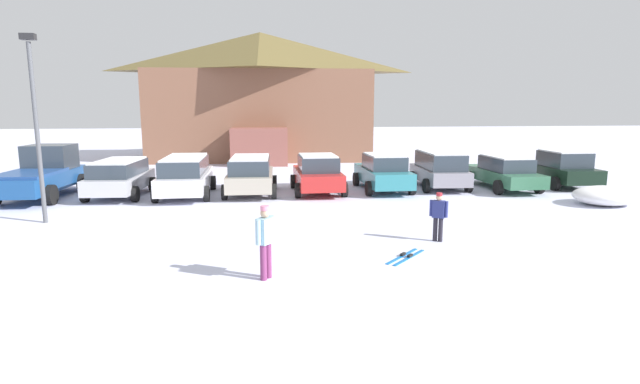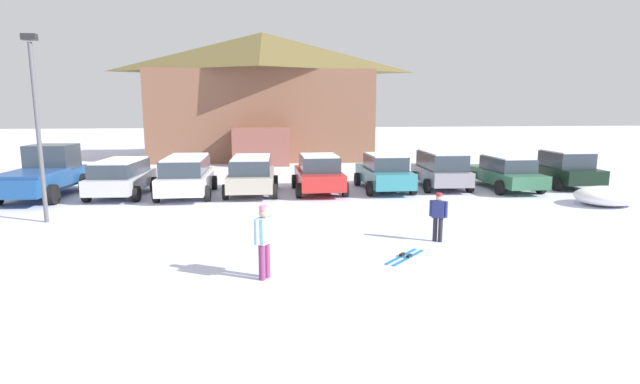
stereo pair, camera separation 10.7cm
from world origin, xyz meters
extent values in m
plane|color=silver|center=(0.00, 0.00, 0.00)|extent=(160.00, 160.00, 0.00)
cube|color=brown|center=(-2.73, 29.13, 3.10)|extent=(15.52, 8.41, 6.21)
pyramid|color=brown|center=(-2.73, 29.13, 7.59)|extent=(16.14, 9.04, 2.76)
cube|color=brown|center=(-2.93, 24.35, 1.20)|extent=(3.67, 1.95, 2.40)
cube|color=silver|center=(-8.88, 13.79, 0.63)|extent=(2.11, 4.23, 0.63)
cube|color=#2D3842|center=(-8.88, 13.71, 1.23)|extent=(1.82, 3.23, 0.57)
cube|color=white|center=(-8.88, 13.71, 1.55)|extent=(1.70, 3.07, 0.06)
cylinder|color=black|center=(-9.78, 15.13, 0.32)|extent=(0.26, 0.65, 0.64)
cylinder|color=black|center=(-7.81, 15.00, 0.32)|extent=(0.26, 0.65, 0.64)
cylinder|color=black|center=(-9.95, 12.58, 0.32)|extent=(0.26, 0.65, 0.64)
cylinder|color=black|center=(-7.98, 12.45, 0.32)|extent=(0.26, 0.65, 0.64)
cube|color=white|center=(-6.14, 13.65, 0.66)|extent=(1.90, 4.77, 0.68)
cube|color=#2D3842|center=(-6.14, 13.55, 1.32)|extent=(1.67, 3.63, 0.64)
cube|color=white|center=(-6.14, 13.55, 1.66)|extent=(1.55, 3.45, 0.06)
cylinder|color=black|center=(-7.15, 15.13, 0.32)|extent=(0.22, 0.64, 0.64)
cylinder|color=black|center=(-5.13, 15.12, 0.32)|extent=(0.22, 0.64, 0.64)
cylinder|color=black|center=(-7.16, 12.17, 0.32)|extent=(0.22, 0.64, 0.64)
cylinder|color=black|center=(-5.14, 12.16, 0.32)|extent=(0.22, 0.64, 0.64)
cube|color=#AFA593|center=(-3.38, 13.70, 0.65)|extent=(2.06, 4.20, 0.66)
cube|color=#2D3842|center=(-3.38, 13.62, 1.28)|extent=(1.79, 3.20, 0.62)
cube|color=white|center=(-3.38, 13.62, 1.62)|extent=(1.67, 3.04, 0.06)
cylinder|color=black|center=(-4.34, 15.02, 0.32)|extent=(0.25, 0.65, 0.64)
cylinder|color=black|center=(-2.31, 14.93, 0.32)|extent=(0.25, 0.65, 0.64)
cylinder|color=black|center=(-4.45, 12.47, 0.32)|extent=(0.25, 0.65, 0.64)
cylinder|color=black|center=(-2.42, 12.38, 0.32)|extent=(0.25, 0.65, 0.64)
cube|color=red|center=(-0.44, 13.77, 0.66)|extent=(1.86, 4.15, 0.67)
cube|color=#2D3842|center=(-0.44, 13.57, 1.32)|extent=(1.63, 2.16, 0.65)
cube|color=white|center=(-0.44, 13.57, 1.67)|extent=(1.52, 2.05, 0.06)
cylinder|color=black|center=(-1.44, 15.05, 0.32)|extent=(0.22, 0.64, 0.64)
cylinder|color=black|center=(0.55, 15.06, 0.32)|extent=(0.22, 0.64, 0.64)
cylinder|color=black|center=(-1.42, 12.49, 0.32)|extent=(0.22, 0.64, 0.64)
cylinder|color=black|center=(0.56, 12.50, 0.32)|extent=(0.22, 0.64, 0.64)
cube|color=teal|center=(2.59, 14.01, 0.66)|extent=(1.79, 4.46, 0.69)
cube|color=#2D3842|center=(2.59, 13.78, 1.31)|extent=(1.57, 2.32, 0.61)
cube|color=white|center=(2.59, 13.78, 1.64)|extent=(1.46, 2.21, 0.06)
cylinder|color=black|center=(1.63, 15.38, 0.32)|extent=(0.22, 0.64, 0.64)
cylinder|color=black|center=(3.54, 15.39, 0.32)|extent=(0.22, 0.64, 0.64)
cylinder|color=black|center=(1.64, 12.62, 0.32)|extent=(0.22, 0.64, 0.64)
cylinder|color=black|center=(3.55, 12.63, 0.32)|extent=(0.22, 0.64, 0.64)
cube|color=gray|center=(5.36, 14.25, 0.63)|extent=(1.97, 4.11, 0.63)
cube|color=#2D3842|center=(5.36, 14.17, 1.31)|extent=(1.71, 3.13, 0.72)
cube|color=white|center=(5.36, 14.17, 1.70)|extent=(1.59, 2.97, 0.06)
cylinder|color=black|center=(4.46, 15.54, 0.32)|extent=(0.25, 0.65, 0.64)
cylinder|color=black|center=(6.38, 15.45, 0.32)|extent=(0.25, 0.65, 0.64)
cylinder|color=black|center=(4.34, 13.05, 0.32)|extent=(0.25, 0.65, 0.64)
cylinder|color=black|center=(6.27, 12.96, 0.32)|extent=(0.25, 0.65, 0.64)
cube|color=#346A4B|center=(8.24, 13.71, 0.60)|extent=(1.82, 4.81, 0.57)
cube|color=#2D3842|center=(8.24, 13.47, 1.19)|extent=(1.58, 2.51, 0.60)
cube|color=white|center=(8.24, 13.47, 1.52)|extent=(1.48, 2.38, 0.06)
cylinder|color=black|center=(7.26, 15.18, 0.32)|extent=(0.23, 0.64, 0.64)
cylinder|color=black|center=(9.18, 15.20, 0.32)|extent=(0.23, 0.64, 0.64)
cylinder|color=black|center=(7.29, 12.21, 0.32)|extent=(0.23, 0.64, 0.64)
cylinder|color=black|center=(9.21, 12.23, 0.32)|extent=(0.23, 0.64, 0.64)
cube|color=black|center=(11.39, 14.12, 0.64)|extent=(1.95, 4.08, 0.65)
cube|color=#2D3842|center=(11.39, 13.92, 1.32)|extent=(1.70, 2.13, 0.70)
cube|color=white|center=(11.39, 13.92, 1.69)|extent=(1.58, 2.02, 0.06)
cylinder|color=black|center=(10.39, 15.39, 0.32)|extent=(0.23, 0.64, 0.64)
cylinder|color=black|center=(12.42, 15.36, 0.32)|extent=(0.23, 0.64, 0.64)
cylinder|color=black|center=(10.35, 12.88, 0.32)|extent=(0.23, 0.64, 0.64)
cylinder|color=black|center=(12.39, 12.85, 0.32)|extent=(0.23, 0.64, 0.64)
cube|color=navy|center=(-12.07, 13.83, 0.75)|extent=(2.19, 5.32, 0.70)
cube|color=#2D3842|center=(-12.02, 14.88, 1.62)|extent=(1.87, 1.76, 1.05)
cube|color=#22488A|center=(-12.11, 12.92, 1.16)|extent=(2.08, 2.97, 0.12)
cylinder|color=black|center=(-13.05, 15.45, 0.40)|extent=(0.30, 0.81, 0.80)
cylinder|color=black|center=(-10.93, 15.35, 0.40)|extent=(0.30, 0.81, 0.80)
cylinder|color=black|center=(-11.08, 12.22, 0.40)|extent=(0.30, 0.81, 0.80)
cylinder|color=#25222D|center=(2.06, 5.22, 0.35)|extent=(0.13, 0.13, 0.69)
cylinder|color=#25222D|center=(1.93, 5.31, 0.35)|extent=(0.13, 0.13, 0.69)
cube|color=navy|center=(2.00, 5.26, 0.94)|extent=(0.39, 0.35, 0.49)
cylinder|color=navy|center=(2.18, 5.15, 0.95)|extent=(0.09, 0.09, 0.46)
cylinder|color=navy|center=(1.82, 5.38, 0.95)|extent=(0.09, 0.09, 0.46)
sphere|color=tan|center=(2.00, 5.26, 1.27)|extent=(0.18, 0.18, 0.18)
cylinder|color=#B22831|center=(2.00, 5.26, 1.36)|extent=(0.17, 0.17, 0.08)
cylinder|color=#772F5F|center=(-2.98, 2.65, 0.41)|extent=(0.15, 0.15, 0.82)
cylinder|color=#772F5F|center=(-2.88, 2.80, 0.41)|extent=(0.15, 0.15, 0.82)
cube|color=#94BDD1|center=(-2.93, 2.73, 1.11)|extent=(0.43, 0.46, 0.58)
cylinder|color=#94BDD1|center=(-3.08, 2.52, 1.12)|extent=(0.11, 0.11, 0.55)
cylinder|color=#94BDD1|center=(-2.78, 2.93, 1.12)|extent=(0.11, 0.11, 0.55)
sphere|color=tan|center=(-2.93, 2.73, 1.50)|extent=(0.21, 0.21, 0.21)
cylinder|color=pink|center=(-2.93, 2.73, 1.62)|extent=(0.20, 0.20, 0.10)
cube|color=blue|center=(0.72, 3.82, 0.01)|extent=(1.18, 1.25, 0.02)
cube|color=black|center=(0.75, 3.86, 0.05)|extent=(0.20, 0.20, 0.06)
cube|color=blue|center=(0.57, 3.96, 0.01)|extent=(1.18, 1.25, 0.02)
cube|color=black|center=(0.60, 3.99, 0.05)|extent=(0.20, 0.20, 0.06)
cylinder|color=#515459|center=(-10.09, 9.10, 2.90)|extent=(0.14, 0.14, 5.79)
cube|color=#232326|center=(-10.09, 9.10, 5.94)|extent=(0.44, 0.24, 0.20)
ellipsoid|color=white|center=(10.37, 9.54, 0.37)|extent=(2.54, 2.03, 0.74)
camera|label=1|loc=(-3.06, -8.02, 3.83)|focal=28.00mm
camera|label=2|loc=(-2.95, -8.03, 3.83)|focal=28.00mm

